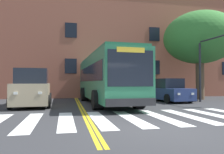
# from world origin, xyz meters

# --- Properties ---
(ground_plane) EXTENTS (120.00, 120.00, 0.00)m
(ground_plane) POSITION_xyz_m (0.00, 0.00, 0.00)
(ground_plane) COLOR #303033
(crosswalk) EXTENTS (12.47, 4.56, 0.01)m
(crosswalk) POSITION_xyz_m (0.34, 2.20, 0.00)
(crosswalk) COLOR white
(crosswalk) RESTS_ON ground
(lane_line_yellow_inner) EXTENTS (0.12, 36.00, 0.01)m
(lane_line_yellow_inner) POSITION_xyz_m (-2.18, 16.20, 0.00)
(lane_line_yellow_inner) COLOR gold
(lane_line_yellow_inner) RESTS_ON ground
(lane_line_yellow_outer) EXTENTS (0.12, 36.00, 0.01)m
(lane_line_yellow_outer) POSITION_xyz_m (-2.02, 16.20, 0.00)
(lane_line_yellow_outer) COLOR gold
(lane_line_yellow_outer) RESTS_ON ground
(city_bus) EXTENTS (3.19, 11.23, 3.36)m
(city_bus) POSITION_xyz_m (-0.26, 8.63, 1.82)
(city_bus) COLOR #28704C
(city_bus) RESTS_ON ground
(car_tan_near_lane) EXTENTS (2.44, 4.76, 2.29)m
(car_tan_near_lane) POSITION_xyz_m (-5.02, 7.73, 1.09)
(car_tan_near_lane) COLOR tan
(car_tan_near_lane) RESTS_ON ground
(car_navy_far_lane) EXTENTS (2.29, 4.51, 1.78)m
(car_navy_far_lane) POSITION_xyz_m (4.82, 9.21, 0.81)
(car_navy_far_lane) COLOR navy
(car_navy_far_lane) RESTS_ON ground
(car_black_behind_bus) EXTENTS (2.15, 4.50, 1.76)m
(car_black_behind_bus) POSITION_xyz_m (-0.55, 19.29, 0.80)
(car_black_behind_bus) COLOR black
(car_black_behind_bus) RESTS_ON ground
(traffic_light_near_corner) EXTENTS (0.48, 4.02, 5.15)m
(traffic_light_near_corner) POSITION_xyz_m (7.13, 6.75, 3.41)
(traffic_light_near_corner) COLOR #28282D
(traffic_light_near_corner) RESTS_ON ground
(street_tree_curbside_large) EXTENTS (8.64, 8.63, 7.70)m
(street_tree_curbside_large) POSITION_xyz_m (8.49, 10.64, 5.38)
(street_tree_curbside_large) COLOR brown
(street_tree_curbside_large) RESTS_ON ground
(building_facade) EXTENTS (31.31, 6.53, 12.06)m
(building_facade) POSITION_xyz_m (1.58, 17.43, 6.04)
(building_facade) COLOR #9E5642
(building_facade) RESTS_ON ground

